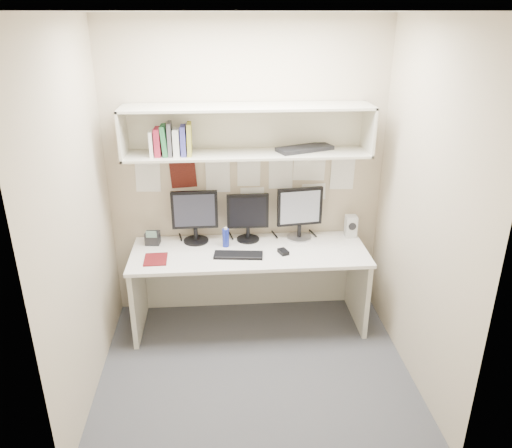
{
  "coord_description": "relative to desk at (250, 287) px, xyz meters",
  "views": [
    {
      "loc": [
        -0.23,
        -3.17,
        2.59
      ],
      "look_at": [
        0.03,
        0.35,
        1.1
      ],
      "focal_mm": 35.0,
      "sensor_mm": 36.0,
      "label": 1
    }
  ],
  "objects": [
    {
      "name": "mouse",
      "position": [
        0.28,
        -0.09,
        0.38
      ],
      "size": [
        0.1,
        0.12,
        0.03
      ],
      "primitive_type": "cube",
      "rotation": [
        0.0,
        0.0,
        0.35
      ],
      "color": "black",
      "rests_on": "desk"
    },
    {
      "name": "monitor_left",
      "position": [
        -0.46,
        0.22,
        0.62
      ],
      "size": [
        0.4,
        0.22,
        0.47
      ],
      "rotation": [
        0.0,
        0.0,
        0.02
      ],
      "color": "black",
      "rests_on": "desk"
    },
    {
      "name": "monitor_right",
      "position": [
        0.46,
        0.22,
        0.62
      ],
      "size": [
        0.4,
        0.22,
        0.47
      ],
      "rotation": [
        0.0,
        0.0,
        0.13
      ],
      "color": "#A5A5AA",
      "rests_on": "desk"
    },
    {
      "name": "speaker",
      "position": [
        0.93,
        0.22,
        0.46
      ],
      "size": [
        0.1,
        0.11,
        0.2
      ],
      "rotation": [
        0.0,
        0.0,
        -0.01
      ],
      "color": "#B8B8B3",
      "rests_on": "desk"
    },
    {
      "name": "blue_bottle",
      "position": [
        -0.2,
        0.09,
        0.45
      ],
      "size": [
        0.06,
        0.06,
        0.18
      ],
      "color": "navy",
      "rests_on": "desk"
    },
    {
      "name": "monitor_center",
      "position": [
        0.0,
        0.22,
        0.6
      ],
      "size": [
        0.37,
        0.2,
        0.43
      ],
      "rotation": [
        0.0,
        0.0,
        0.0
      ],
      "color": "black",
      "rests_on": "desk"
    },
    {
      "name": "desk",
      "position": [
        0.0,
        0.0,
        0.0
      ],
      "size": [
        2.0,
        0.7,
        0.73
      ],
      "color": "white",
      "rests_on": "floor"
    },
    {
      "name": "ceiling",
      "position": [
        0.0,
        -0.65,
        2.23
      ],
      "size": [
        2.4,
        2.0,
        0.01
      ],
      "primitive_type": "cube",
      "color": "silver",
      "rests_on": "ground"
    },
    {
      "name": "desk_phone",
      "position": [
        -0.83,
        0.19,
        0.42
      ],
      "size": [
        0.13,
        0.12,
        0.15
      ],
      "rotation": [
        0.0,
        0.0,
        -0.09
      ],
      "color": "black",
      "rests_on": "desk"
    },
    {
      "name": "overhead_hutch",
      "position": [
        0.0,
        0.21,
        1.35
      ],
      "size": [
        2.0,
        0.38,
        0.4
      ],
      "color": "beige",
      "rests_on": "wall_back"
    },
    {
      "name": "wall_front",
      "position": [
        0.0,
        -1.65,
        0.93
      ],
      "size": [
        2.4,
        0.02,
        2.6
      ],
      "primitive_type": "cube",
      "color": "#B9A98D",
      "rests_on": "ground"
    },
    {
      "name": "wall_back",
      "position": [
        0.0,
        0.35,
        0.93
      ],
      "size": [
        2.4,
        0.02,
        2.6
      ],
      "primitive_type": "cube",
      "color": "#B9A98D",
      "rests_on": "ground"
    },
    {
      "name": "pinned_papers",
      "position": [
        0.0,
        0.34,
        0.88
      ],
      "size": [
        1.92,
        0.01,
        0.48
      ],
      "primitive_type": null,
      "color": "white",
      "rests_on": "wall_back"
    },
    {
      "name": "wall_right",
      "position": [
        1.2,
        -0.65,
        0.93
      ],
      "size": [
        0.02,
        2.0,
        2.6
      ],
      "primitive_type": "cube",
      "color": "#B9A98D",
      "rests_on": "ground"
    },
    {
      "name": "floor",
      "position": [
        0.0,
        -0.65,
        -0.37
      ],
      "size": [
        2.4,
        2.0,
        0.01
      ],
      "primitive_type": "cube",
      "color": "#424247",
      "rests_on": "ground"
    },
    {
      "name": "book_stack",
      "position": [
        -0.61,
        0.12,
        1.29
      ],
      "size": [
        0.33,
        0.16,
        0.26
      ],
      "color": "white",
      "rests_on": "overhead_hutch"
    },
    {
      "name": "keyboard",
      "position": [
        -0.1,
        -0.11,
        0.37
      ],
      "size": [
        0.42,
        0.19,
        0.02
      ],
      "primitive_type": "cube",
      "rotation": [
        0.0,
        0.0,
        -0.11
      ],
      "color": "black",
      "rests_on": "desk"
    },
    {
      "name": "wall_left",
      "position": [
        -1.2,
        -0.65,
        0.93
      ],
      "size": [
        0.02,
        2.0,
        2.6
      ],
      "primitive_type": "cube",
      "color": "#B9A98D",
      "rests_on": "ground"
    },
    {
      "name": "maroon_notebook",
      "position": [
        -0.78,
        -0.13,
        0.37
      ],
      "size": [
        0.19,
        0.23,
        0.01
      ],
      "primitive_type": "cube",
      "rotation": [
        0.0,
        0.0,
        0.03
      ],
      "color": "#590F12",
      "rests_on": "desk"
    },
    {
      "name": "hutch_tray",
      "position": [
        0.48,
        0.19,
        1.19
      ],
      "size": [
        0.5,
        0.34,
        0.03
      ],
      "primitive_type": "cube",
      "rotation": [
        0.0,
        0.0,
        0.38
      ],
      "color": "black",
      "rests_on": "overhead_hutch"
    }
  ]
}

